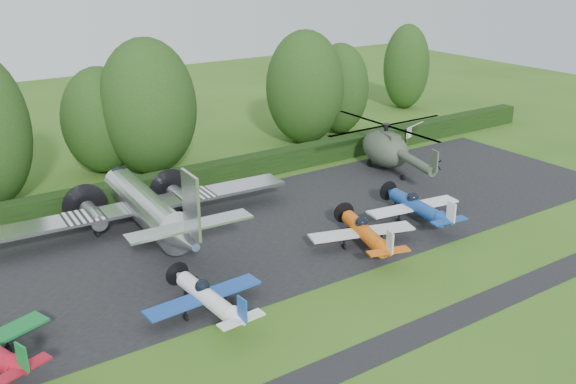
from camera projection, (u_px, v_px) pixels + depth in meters
ground at (304, 304)px, 37.72m from camera, size 160.00×160.00×0.00m
apron at (222, 243)px, 45.47m from camera, size 70.00×18.00×0.01m
taxiway_verge at (371, 354)px, 33.07m from camera, size 70.00×2.00×0.00m
hedgerow at (160, 197)px, 53.99m from camera, size 90.00×1.60×2.00m
transport_plane at (148, 207)px, 46.23m from camera, size 23.34×17.89×7.48m
light_plane_white at (208, 297)px, 36.17m from camera, size 7.15×7.52×2.75m
light_plane_orange at (365, 232)px, 44.26m from camera, size 7.59×7.98×2.92m
light_plane_blue at (417, 207)px, 48.65m from camera, size 7.69×8.09×2.96m
helicopter at (386, 145)px, 60.04m from camera, size 13.47×15.77×4.34m
sign_board at (415, 131)px, 68.27m from camera, size 3.65×0.14×2.05m
tree_0 at (340, 89)px, 71.14m from camera, size 6.40×6.40×10.04m
tree_2 at (406, 67)px, 82.17m from camera, size 5.83×5.83×10.77m
tree_4 at (101, 120)px, 58.46m from camera, size 7.11×7.11×9.81m
tree_5 at (305, 87)px, 67.09m from camera, size 8.20×8.20×11.93m
tree_9 at (148, 107)px, 57.76m from camera, size 8.80×8.80×12.43m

